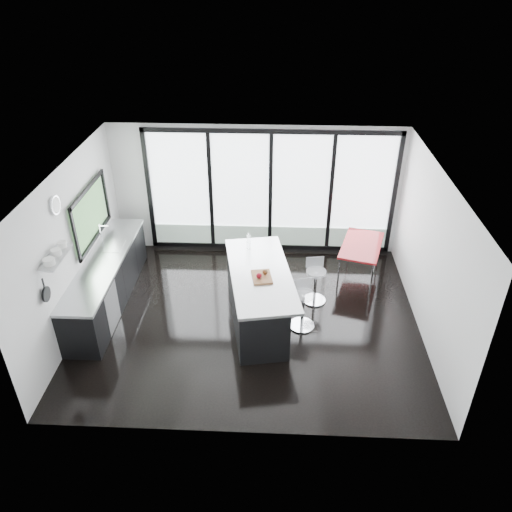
# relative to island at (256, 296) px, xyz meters

# --- Properties ---
(floor) EXTENTS (6.00, 5.00, 0.00)m
(floor) POSITION_rel_island_xyz_m (-0.11, -0.02, -0.50)
(floor) COLOR black
(floor) RESTS_ON ground
(ceiling) EXTENTS (6.00, 5.00, 0.00)m
(ceiling) POSITION_rel_island_xyz_m (-0.11, -0.02, 2.30)
(ceiling) COLOR white
(ceiling) RESTS_ON wall_back
(wall_back) EXTENTS (6.00, 0.09, 2.80)m
(wall_back) POSITION_rel_island_xyz_m (0.16, 2.45, 0.77)
(wall_back) COLOR silver
(wall_back) RESTS_ON ground
(wall_front) EXTENTS (6.00, 0.00, 2.80)m
(wall_front) POSITION_rel_island_xyz_m (-0.11, -2.52, 0.90)
(wall_front) COLOR silver
(wall_front) RESTS_ON ground
(wall_left) EXTENTS (0.26, 5.00, 2.80)m
(wall_left) POSITION_rel_island_xyz_m (-3.08, 0.25, 1.06)
(wall_left) COLOR silver
(wall_left) RESTS_ON ground
(wall_right) EXTENTS (0.00, 5.00, 2.80)m
(wall_right) POSITION_rel_island_xyz_m (2.89, -0.02, 0.90)
(wall_right) COLOR silver
(wall_right) RESTS_ON ground
(counter_cabinets) EXTENTS (0.69, 3.24, 1.36)m
(counter_cabinets) POSITION_rel_island_xyz_m (-2.78, 0.38, -0.04)
(counter_cabinets) COLOR black
(counter_cabinets) RESTS_ON floor
(island) EXTENTS (1.43, 2.57, 1.29)m
(island) POSITION_rel_island_xyz_m (0.00, 0.00, 0.00)
(island) COLOR black
(island) RESTS_ON floor
(bar_stool_near) EXTENTS (0.53, 0.53, 0.71)m
(bar_stool_near) POSITION_rel_island_xyz_m (0.82, -0.18, -0.15)
(bar_stool_near) COLOR silver
(bar_stool_near) RESTS_ON floor
(bar_stool_far) EXTENTS (0.50, 0.50, 0.68)m
(bar_stool_far) POSITION_rel_island_xyz_m (1.08, 0.58, -0.16)
(bar_stool_far) COLOR silver
(bar_stool_far) RESTS_ON floor
(red_table) EXTENTS (1.07, 1.45, 0.69)m
(red_table) POSITION_rel_island_xyz_m (2.04, 1.56, -0.16)
(red_table) COLOR maroon
(red_table) RESTS_ON floor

